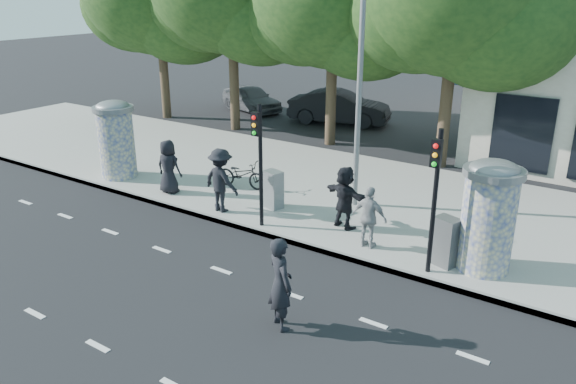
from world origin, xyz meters
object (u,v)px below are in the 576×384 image
Objects in this scene: traffic_pole_near at (259,153)px; ped_d at (221,180)px; traffic_pole_far at (435,188)px; bicycle at (241,174)px; ad_column_right at (489,214)px; ped_a at (169,167)px; ped_e at (369,218)px; car_mid at (339,107)px; car_left at (252,98)px; man_road at (280,283)px; cabinet_left at (273,190)px; ad_column_left at (116,137)px; ped_f at (345,197)px; cabinet_right at (446,242)px; street_lamp at (360,47)px.

ped_d is (-1.60, 0.26, -1.14)m from traffic_pole_near.
traffic_pole_far is 1.96× the size of bicycle.
ad_column_right reaches higher than ped_a.
ped_e is 14.15m from car_mid.
traffic_pole_far is 0.84× the size of car_left.
traffic_pole_near reaches higher than ped_e.
traffic_pole_near is 15.80m from car_left.
man_road is at bearing 92.29° from ped_e.
bicycle is at bearing 171.28° from ad_column_right.
ped_e is 1.42× the size of cabinet_left.
ad_column_left is 0.54× the size of car_mid.
ped_f is at bearing -165.04° from car_mid.
cabinet_right is (1.92, 0.14, -0.21)m from ped_e.
traffic_pole_far is at bearing 0.00° from traffic_pole_near.
traffic_pole_far is at bearing -3.55° from ad_column_left.
ped_f is at bearing -114.35° from car_left.
ped_f is at bearing 12.73° from cabinet_left.
street_lamp is 6.70× the size of cabinet_right.
ped_f is 0.36× the size of car_mid.
traffic_pole_near reaches higher than car_mid.
ped_e is 0.93× the size of ped_f.
ped_d is 0.98× the size of man_road.
ped_d is at bearing 178.43° from car_mid.
ped_d is at bearing -126.82° from car_left.
ad_column_right is at bearing 8.89° from traffic_pole_near.
bicycle is at bearing -124.88° from car_left.
man_road is 0.40× the size of car_mid.
traffic_pole_far is 8.88m from ped_a.
ped_f is (5.94, 0.70, 0.01)m from ped_a.
ped_e is at bearing -55.13° from street_lamp.
ped_e is at bearing 8.40° from traffic_pole_near.
ped_d reaches higher than ped_a.
ad_column_right is 1.54× the size of ped_a.
cabinet_right is (11.59, -0.11, -0.79)m from ad_column_left.
ped_f reaches higher than car_left.
ped_d is 1.66× the size of cabinet_left.
ad_column_left is at bearing 0.62° from ped_d.
street_lamp is at bearing -89.30° from bicycle.
bicycle is at bearing 137.56° from traffic_pole_near.
ped_f is (-1.11, 0.76, 0.06)m from ped_e.
car_left is at bearing 160.22° from cabinet_right.
ped_f is (0.56, -1.63, -3.77)m from street_lamp.
ad_column_right is 5.21m from man_road.
street_lamp reaches higher than bicycle.
cabinet_right is at bearing -83.90° from man_road.
car_mid is (5.30, 0.10, 0.12)m from car_left.
man_road is 6.00m from cabinet_left.
man_road is at bearing 142.14° from ped_a.
ad_column_right is 1.37× the size of man_road.
street_lamp is 4.59× the size of ped_f.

